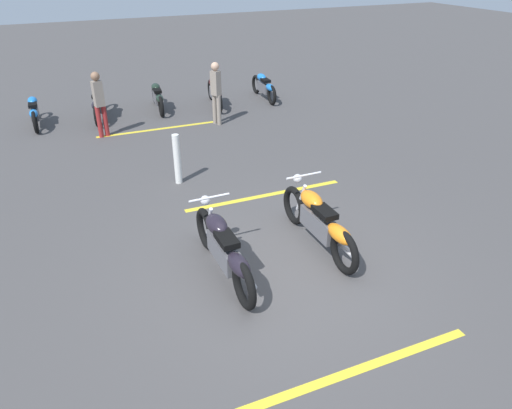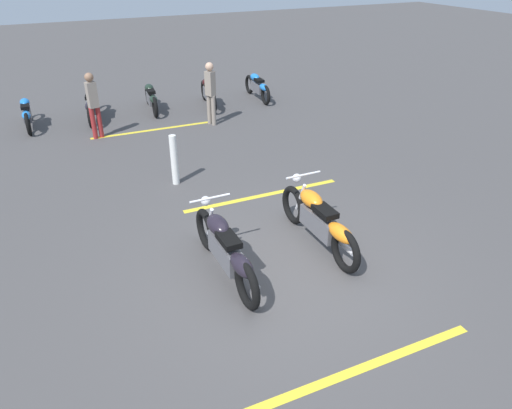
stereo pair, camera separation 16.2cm
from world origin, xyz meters
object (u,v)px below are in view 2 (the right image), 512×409
object	(u,v)px
motorcycle_row_far_left	(258,86)
motorcycle_row_left	(209,93)
motorcycle_row_far_right	(27,113)
motorcycle_row_center	(151,98)
bystander_near_row	(210,91)
bollard_post	(174,160)
motorcycle_bright_foreground	(320,221)
motorcycle_row_right	(92,104)
motorcycle_dark_foreground	(226,250)
bystander_secondary	(93,102)

from	to	relation	value
motorcycle_row_far_left	motorcycle_row_left	xyz separation A→B (m)	(-0.09, 1.67, 0.02)
motorcycle_row_far_right	motorcycle_row_center	bearing A→B (deg)	-87.85
bystander_near_row	bollard_post	world-z (taller)	bystander_near_row
motorcycle_row_left	motorcycle_row_far_right	distance (m)	5.00
motorcycle_bright_foreground	motorcycle_row_right	size ratio (longest dim) A/B	1.02
motorcycle_row_far_left	motorcycle_row_center	size ratio (longest dim) A/B	1.02
motorcycle_dark_foreground	bystander_secondary	bearing A→B (deg)	6.11
motorcycle_row_far_left	motorcycle_row_far_right	distance (m)	6.66
motorcycle_row_far_left	motorcycle_row_right	bearing A→B (deg)	92.47
motorcycle_bright_foreground	bollard_post	xyz separation A→B (m)	(3.20, 1.38, 0.05)
motorcycle_row_far_left	motorcycle_row_center	distance (m)	3.34
motorcycle_dark_foreground	motorcycle_row_center	bearing A→B (deg)	-7.41
bystander_near_row	motorcycle_row_center	bearing A→B (deg)	-81.84
motorcycle_bright_foreground	motorcycle_row_center	size ratio (longest dim) A/B	1.14
motorcycle_row_left	motorcycle_row_center	bearing A→B (deg)	89.35
motorcycle_row_right	motorcycle_row_far_right	size ratio (longest dim) A/B	1.13
motorcycle_row_left	motorcycle_row_far_right	xyz separation A→B (m)	(0.29, 4.99, -0.03)
motorcycle_row_far_left	bollard_post	world-z (taller)	bollard_post
bystander_secondary	motorcycle_row_center	bearing A→B (deg)	-62.08
motorcycle_row_far_right	bystander_secondary	bearing A→B (deg)	-133.73
motorcycle_row_far_left	bystander_secondary	bearing A→B (deg)	108.92
motorcycle_row_right	bollard_post	xyz separation A→B (m)	(-4.90, -0.86, 0.06)
motorcycle_dark_foreground	motorcycle_row_center	distance (m)	8.36
motorcycle_row_left	motorcycle_row_far_left	bearing A→B (deg)	-77.37
motorcycle_row_right	motorcycle_row_far_right	distance (m)	1.66
motorcycle_dark_foreground	bollard_post	size ratio (longest dim) A/B	2.16
motorcycle_row_center	motorcycle_row_far_right	world-z (taller)	motorcycle_row_center
motorcycle_row_far_left	bystander_near_row	distance (m)	2.77
motorcycle_row_center	motorcycle_row_far_right	size ratio (longest dim) A/B	1.01
bystander_secondary	motorcycle_row_left	bearing A→B (deg)	-83.19
motorcycle_row_center	bystander_near_row	xyz separation A→B (m)	(-1.85, -1.16, 0.52)
motorcycle_row_center	bystander_secondary	distance (m)	2.44
motorcycle_dark_foreground	bollard_post	bearing A→B (deg)	-4.44
bystander_near_row	bollard_post	bearing A→B (deg)	33.86
motorcycle_bright_foreground	motorcycle_row_right	xyz separation A→B (m)	(8.10, 2.24, -0.01)
bollard_post	motorcycle_row_far_right	bearing A→B (deg)	26.85
motorcycle_row_far_right	bollard_post	size ratio (longest dim) A/B	1.87
motorcycle_row_right	bystander_near_row	size ratio (longest dim) A/B	1.32
motorcycle_row_left	bollard_post	bearing A→B (deg)	161.80
bystander_secondary	motorcycle_row_far_right	bearing A→B (deg)	30.89
motorcycle_dark_foreground	motorcycle_bright_foreground	bearing A→B (deg)	-86.40
motorcycle_row_center	motorcycle_row_far_right	xyz separation A→B (m)	(-0.02, 3.33, -0.01)
motorcycle_row_center	bystander_secondary	size ratio (longest dim) A/B	1.20
motorcycle_row_far_left	bollard_post	size ratio (longest dim) A/B	1.92
motorcycle_row_left	bollard_post	distance (m)	5.29
motorcycle_bright_foreground	bollard_post	world-z (taller)	motorcycle_bright_foreground
bystander_near_row	bystander_secondary	xyz separation A→B (m)	(0.27, 2.95, -0.01)
bollard_post	motorcycle_bright_foreground	bearing A→B (deg)	-156.67
bystander_near_row	motorcycle_row_far_left	bearing A→B (deg)	-167.03
bystander_secondary	motorcycle_dark_foreground	bearing A→B (deg)	172.66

